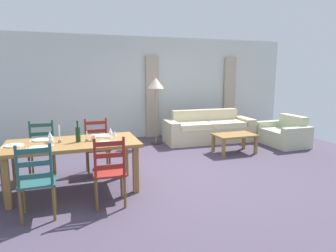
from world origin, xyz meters
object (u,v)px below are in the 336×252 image
Objects in this scene: armchair_upholstered at (285,135)px; dining_chair_near_right at (109,172)px; dining_chair_far_right at (97,146)px; wine_bottle at (78,134)px; wine_glass_far_right at (110,131)px; wine_glass_far_left at (50,134)px; couch at (208,130)px; dining_chair_near_left at (37,181)px; wine_glass_near_right at (115,134)px; dining_chair_far_left at (42,150)px; wine_glass_near_left at (51,138)px; coffee_cup_secondary at (51,139)px; coffee_cup_primary at (94,138)px; coffee_table at (235,137)px; standing_lamp at (156,87)px; dining_table at (73,148)px.

dining_chair_near_right is at bearing -156.00° from armchair_upholstered.
wine_bottle is (-0.34, -0.76, 0.39)m from dining_chair_far_right.
wine_glass_far_left is at bearing 178.72° from wine_glass_far_right.
dining_chair_near_right is at bearing -134.65° from couch.
dining_chair_near_left is 1.00× the size of dining_chair_near_right.
dining_chair_far_left is at bearing 139.07° from wine_glass_near_right.
wine_glass_near_left is 0.14× the size of armchair_upholstered.
dining_chair_near_left is 1.28m from wine_glass_near_right.
coffee_cup_primary is at bearing -8.24° from coffee_cup_secondary.
wine_glass_near_right is (0.88, -0.02, 0.00)m from wine_glass_near_left.
dining_chair_near_right and dining_chair_far_left have the same top height.
dining_chair_near_left is 4.30m from coffee_table.
dining_chair_far_left reaches higher than wine_glass_near_right.
wine_bottle reaches higher than wine_glass_far_left.
standing_lamp is at bearing 44.67° from wine_glass_far_left.
wine_bottle is at bearing 55.04° from dining_chair_near_left.
dining_chair_near_right is (0.42, -0.72, -0.19)m from dining_table.
wine_glass_far_right is 0.07× the size of couch.
dining_table is at bearing -58.04° from dining_chair_far_left.
dining_chair_near_left is 10.67× the size of coffee_cup_secondary.
wine_bottle reaches higher than dining_chair_near_right.
wine_glass_far_right reaches higher than coffee_cup_primary.
dining_chair_near_left is 1.57m from dining_chair_far_left.
dining_chair_far_right is 5.96× the size of wine_glass_near_right.
wine_glass_far_right is (0.50, 0.15, -0.01)m from wine_bottle.
dining_chair_near_right is 5.96× the size of wine_glass_far_left.
wine_bottle is 0.24m from coffee_cup_primary.
dining_chair_near_right is at bearing -116.88° from standing_lamp.
dining_chair_far_left is at bearing 176.56° from dining_chair_far_right.
coffee_cup_primary reaches higher than couch.
dining_chair_far_right is at bearing 65.61° from wine_bottle.
wine_glass_near_right is at bearing -118.85° from standing_lamp.
coffee_cup_primary is 0.04× the size of couch.
wine_glass_far_right is at bearing -142.51° from couch.
dining_chair_near_left is 5.96× the size of wine_glass_far_left.
dining_table is at bearing -129.55° from standing_lamp.
coffee_cup_primary is at bearing -3.13° from dining_table.
wine_glass_near_left is 1.00× the size of wine_glass_far_right.
standing_lamp reaches higher than wine_glass_near_left.
dining_chair_far_left is at bearing 148.16° from wine_glass_far_right.
wine_glass_near_left is (0.19, -0.91, 0.38)m from dining_chair_far_left.
wine_glass_far_left is (0.14, 0.93, 0.38)m from dining_chair_near_left.
wine_glass_far_right is at bearing -1.28° from wine_glass_far_left.
dining_chair_far_right is 0.59× the size of standing_lamp.
dining_chair_far_right is at bearing 60.04° from dining_chair_near_left.
dining_chair_far_right reaches higher than dining_table.
wine_glass_near_right reaches higher than dining_table.
wine_glass_far_right is (1.06, -0.66, 0.38)m from dining_chair_far_left.
coffee_table is at bearing 18.18° from wine_bottle.
couch is (3.39, 2.28, -0.37)m from dining_table.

